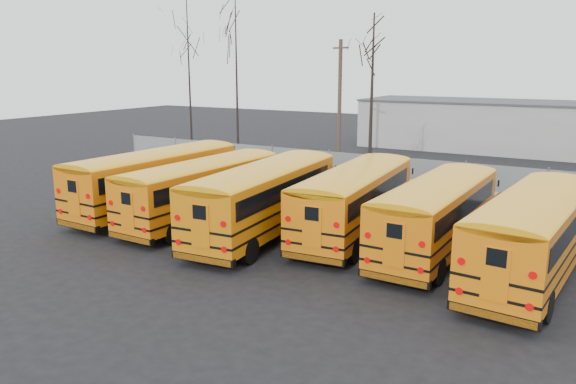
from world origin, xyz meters
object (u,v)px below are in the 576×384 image
Objects in this scene: bus_c at (267,193)px; bus_d at (357,195)px; bus_b at (205,185)px; bus_f at (536,228)px; utility_pole_left at (340,101)px; bus_e at (439,209)px; bus_a at (159,175)px.

bus_d is (3.27, 1.83, -0.07)m from bus_c.
bus_f reaches higher than bus_b.
utility_pole_left is (-15.19, 17.22, 2.76)m from bus_f.
bus_e is at bearing -12.07° from bus_d.
utility_pole_left is (-1.33, 17.16, 2.82)m from bus_b.
bus_e is 1.18× the size of utility_pole_left.
bus_f is at bearing -25.14° from utility_pole_left.
bus_b is 0.94× the size of bus_c.
bus_a is at bearing -175.47° from bus_e.
bus_d is at bearing 14.88° from bus_b.
utility_pole_left reaches higher than bus_c.
bus_b is 3.51m from bus_c.
utility_pole_left reaches higher than bus_e.
bus_d reaches higher than bus_b.
utility_pole_left is at bearing 113.25° from bus_d.
bus_b is at bearing 170.76° from bus_c.
bus_a is 3.14m from bus_b.
bus_a is 1.07× the size of bus_e.
utility_pole_left is at bearing 101.22° from bus_c.
bus_a is 1.26× the size of utility_pole_left.
bus_c is (3.50, -0.31, 0.10)m from bus_b.
bus_c is 1.26× the size of utility_pole_left.
bus_c reaches higher than bus_f.
bus_e is (10.35, 1.02, -0.01)m from bus_b.
bus_f is at bearing 2.01° from bus_b.
bus_c is at bearing -2.78° from bus_b.
bus_a is 1.04× the size of bus_d.
bus_b is 0.98× the size of bus_d.
bus_d is 3.61m from bus_e.
utility_pole_left is at bearing 96.67° from bus_b.
bus_b is 1.19× the size of utility_pole_left.
bus_b is at bearing -171.47° from bus_d.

